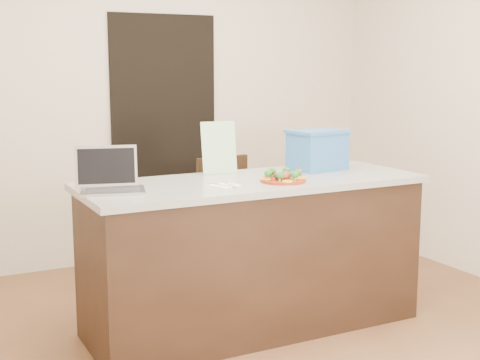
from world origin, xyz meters
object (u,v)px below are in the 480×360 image
napkin (224,185)px  plate (283,180)px  laptop (110,179)px  blue_box (317,150)px  island (253,254)px  chair (229,214)px  yogurt_bottle (299,174)px

napkin → plate: bearing=-5.4°
laptop → blue_box: bearing=19.9°
island → plate: bearing=-53.0°
blue_box → napkin: bearing=-171.1°
laptop → chair: (1.08, 0.73, -0.45)m
napkin → chair: (0.46, 0.88, -0.39)m
plate → blue_box: bearing=34.3°
plate → chair: size_ratio=0.28×
yogurt_bottle → chair: yogurt_bottle is taller
plate → island: bearing=127.0°
island → napkin: (-0.25, -0.12, 0.46)m
yogurt_bottle → napkin: bearing=-176.6°
laptop → chair: size_ratio=0.41×
plate → yogurt_bottle: bearing=23.2°
plate → napkin: plate is taller
napkin → blue_box: (0.80, 0.26, 0.13)m
napkin → laptop: size_ratio=0.36×
plate → blue_box: (0.43, 0.30, 0.12)m
blue_box → island: bearing=-174.7°
island → yogurt_bottle: (0.27, -0.09, 0.48)m
plate → yogurt_bottle: yogurt_bottle is taller
island → chair: (0.21, 0.76, 0.07)m
island → napkin: 0.54m
blue_box → chair: bearing=109.4°
plate → laptop: laptop is taller
laptop → napkin: bearing=1.8°
blue_box → chair: blue_box is taller
island → laptop: size_ratio=5.34×
plate → blue_box: 0.54m
napkin → chair: bearing=62.4°
yogurt_bottle → island: bearing=161.8°
yogurt_bottle → plate: bearing=-156.8°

